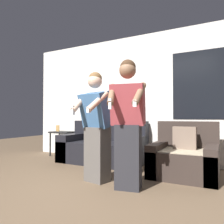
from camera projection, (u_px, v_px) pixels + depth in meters
name	position (u px, v px, depth m)	size (l,w,h in m)	color
ground_plane	(59.00, 212.00, 2.16)	(14.00, 14.00, 0.00)	brown
wall_back	(148.00, 97.00, 4.60)	(5.88, 0.07, 2.70)	silver
couch	(103.00, 148.00, 4.54)	(1.73, 0.88, 0.86)	black
armchair	(185.00, 157.00, 3.50)	(1.00, 0.93, 0.87)	#332823
side_table	(63.00, 135.00, 5.31)	(0.57, 0.41, 0.74)	black
person_left	(96.00, 127.00, 3.20)	(0.50, 0.57, 1.60)	#56514C
person_right	(128.00, 123.00, 2.86)	(0.49, 0.54, 1.70)	#28282D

